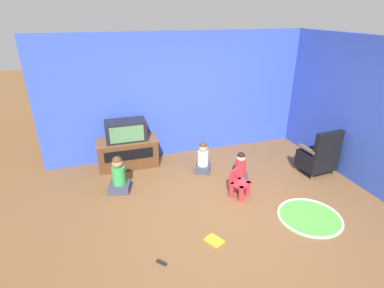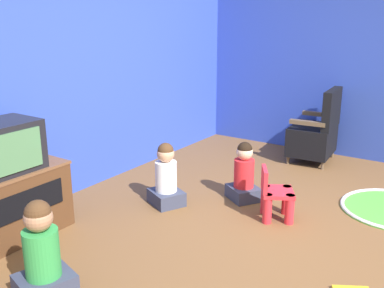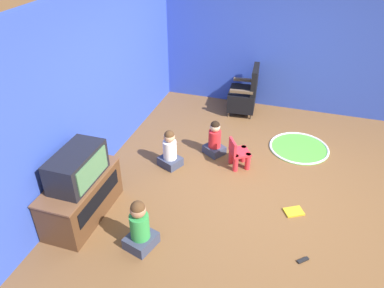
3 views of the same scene
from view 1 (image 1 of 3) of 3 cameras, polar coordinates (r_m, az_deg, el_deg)
name	(u,v)px [view 1 (image 1 of 3)]	position (r m, az deg, el deg)	size (l,w,h in m)	color
ground_plane	(229,212)	(4.98, 6.98, -12.67)	(30.00, 30.00, 0.00)	brown
wall_back	(180,96)	(6.45, -2.37, 9.15)	(5.73, 0.12, 2.61)	#2D47B2
tv_cabinet	(128,152)	(6.28, -12.14, -1.52)	(1.21, 0.54, 0.59)	#4C2D19
television	(126,131)	(6.06, -12.50, 2.52)	(0.79, 0.43, 0.41)	black
black_armchair	(319,156)	(6.33, 23.01, -2.20)	(0.67, 0.57, 0.94)	brown
yellow_kid_chair	(239,186)	(5.27, 8.93, -7.84)	(0.40, 0.39, 0.48)	red
play_mat	(310,217)	(5.16, 21.49, -12.79)	(0.99, 0.99, 0.04)	green
child_watching_left	(203,159)	(5.94, 2.10, -2.87)	(0.39, 0.41, 0.63)	#33384C
child_watching_center	(119,176)	(5.44, -13.77, -6.02)	(0.42, 0.39, 0.69)	#33384C
child_watching_right	(240,169)	(5.67, 9.15, -4.71)	(0.39, 0.40, 0.60)	#33384C
book	(214,241)	(4.42, 4.26, -17.87)	(0.28, 0.30, 0.02)	gold
remote_control	(161,263)	(4.15, -5.83, -21.55)	(0.13, 0.14, 0.02)	black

